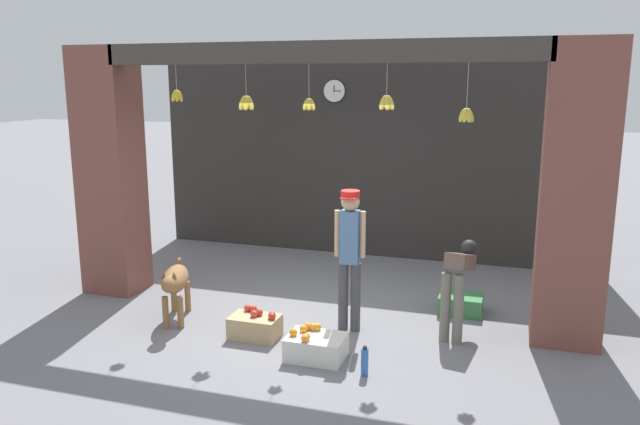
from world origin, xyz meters
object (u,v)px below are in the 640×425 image
Objects in this scene: produce_box_green at (461,304)px; wall_clock at (334,91)px; worker_stooping at (458,278)px; shopkeeper at (350,250)px; water_bottle at (365,362)px; fruit_crate_oranges at (315,346)px; dog at (175,282)px; fruit_crate_apples at (255,326)px.

produce_box_green is 1.44× the size of wall_clock.
shopkeeper is at bearing -159.71° from worker_stooping.
wall_clock reaches higher than water_bottle.
shopkeeper is at bearing 80.72° from fruit_crate_oranges.
dog is 2.07m from shopkeeper.
water_bottle is at bearing 107.52° from shopkeeper.
fruit_crate_oranges is at bearing -76.33° from wall_clock.
fruit_crate_apples is 4.31m from wall_clock.
dog is at bearing 171.38° from fruit_crate_apples.
shopkeeper reaches higher than fruit_crate_apples.
dog is 1.68× the size of fruit_crate_oranges.
dog is at bearing -159.72° from worker_stooping.
worker_stooping is 1.52m from water_bottle.
water_bottle is (2.41, -0.67, -0.34)m from dog.
produce_box_green is at bearing 69.59° from water_bottle.
dog is 1.90× the size of produce_box_green.
fruit_crate_apples is 1.44m from water_bottle.
wall_clock is at bearing 103.67° from fruit_crate_oranges.
water_bottle is at bearing 53.87° from dog.
fruit_crate_oranges reaches higher than water_bottle.
dog is 4.08m from wall_clock.
worker_stooping is 0.89m from produce_box_green.
fruit_crate_oranges is at bearing -131.51° from worker_stooping.
worker_stooping reaches higher than fruit_crate_apples.
water_bottle is 0.84× the size of wall_clock.
dog is 1.94m from fruit_crate_oranges.
water_bottle is at bearing -110.41° from produce_box_green.
dog is 1.13m from fruit_crate_apples.
produce_box_green is at bearing 53.48° from fruit_crate_oranges.
dog is at bearing 166.01° from fruit_crate_oranges.
fruit_crate_oranges is at bearing 55.45° from dog.
fruit_crate_oranges is 0.60m from water_bottle.
dog is 0.98× the size of worker_stooping.
shopkeeper is 1.68m from produce_box_green.
wall_clock is at bearing 144.19° from dog.
shopkeeper reaches higher than water_bottle.
fruit_crate_apples is at bearing -150.71° from worker_stooping.
dog is 3.40m from produce_box_green.
fruit_crate_oranges is (-1.29, -1.02, -0.53)m from worker_stooping.
fruit_crate_apples is 2.52m from produce_box_green.
dog is 0.61× the size of shopkeeper.
fruit_crate_oranges is at bearing -20.84° from fruit_crate_apples.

